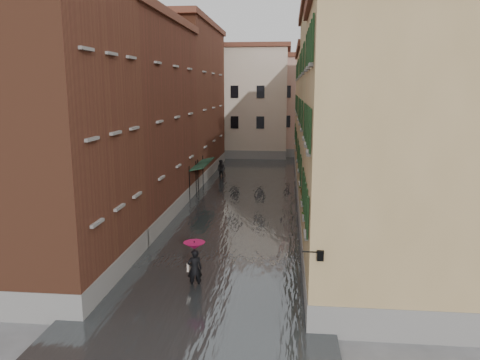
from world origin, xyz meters
The scene contains 16 objects.
ground centered at (0.00, 0.00, 0.00)m, with size 120.00×120.00×0.00m, color #5B5B5E.
floodwater centered at (0.00, 13.00, 0.10)m, with size 10.00×60.00×0.20m, color #454A4C.
building_left_near centered at (-7.00, -2.00, 6.50)m, with size 6.00×8.00×13.00m, color brown.
building_left_mid centered at (-7.00, 9.00, 6.25)m, with size 6.00×14.00×12.50m, color #55261B.
building_left_far centered at (-7.00, 24.00, 7.00)m, with size 6.00×16.00×14.00m, color brown.
building_right_near centered at (7.00, -2.00, 5.75)m, with size 6.00×8.00×11.50m, color tan.
building_right_mid centered at (7.00, 9.00, 6.50)m, with size 6.00×14.00×13.00m, color tan.
building_right_far centered at (7.00, 24.00, 5.75)m, with size 6.00×16.00×11.50m, color tan.
building_end_cream centered at (-3.00, 38.00, 6.50)m, with size 12.00×9.00×13.00m, color beige.
building_end_pink centered at (6.00, 40.00, 6.00)m, with size 10.00×9.00×12.00m, color tan.
awning_near centered at (-3.48, 14.00, 2.47)m, with size 1.09×3.33×2.80m.
awning_far centered at (-3.49, 16.39, 2.47)m, with size 1.09×3.10×2.80m.
wall_lantern centered at (4.33, -6.00, 3.01)m, with size 0.71×0.22×0.35m.
window_planters centered at (4.12, 0.51, 3.51)m, with size 0.59×6.05×0.84m.
pedestrian_main centered at (-0.62, -2.41, 1.24)m, with size 0.95×0.95×2.06m.
pedestrian_far centered at (-2.99, 22.19, 0.89)m, with size 0.87×0.68×1.78m, color black.
Camera 1 is at (3.21, -20.84, 8.41)m, focal length 35.00 mm.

